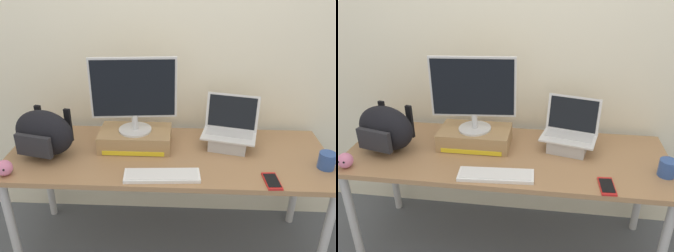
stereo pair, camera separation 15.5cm
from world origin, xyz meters
TOP-DOWN VIEW (x-y plane):
  - ground_plane at (0.00, 0.00)m, footprint 20.00×20.00m
  - back_wall at (0.00, 0.44)m, footprint 7.00×0.10m
  - desk at (0.00, 0.00)m, footprint 1.89×0.68m
  - toner_box_yellow at (-0.20, 0.08)m, footprint 0.43×0.25m
  - desktop_monitor at (-0.20, 0.08)m, footprint 0.50×0.20m
  - open_laptop at (0.37, 0.11)m, footprint 0.36×0.29m
  - external_keyboard at (-0.02, -0.25)m, footprint 0.41×0.15m
  - messenger_backpack at (-0.71, -0.04)m, footprint 0.39×0.28m
  - coffee_mug at (0.88, -0.11)m, footprint 0.13×0.09m
  - cell_phone at (0.55, -0.27)m, footprint 0.08×0.16m
  - plush_toy at (-0.86, -0.27)m, footprint 0.09×0.09m

SIDE VIEW (x-z plane):
  - ground_plane at x=0.00m, z-range 0.00..0.00m
  - desk at x=0.00m, z-range 0.29..1.01m
  - cell_phone at x=0.55m, z-range 0.72..0.73m
  - external_keyboard at x=-0.02m, z-range 0.72..0.74m
  - plush_toy at x=-0.86m, z-range 0.72..0.81m
  - coffee_mug at x=0.88m, z-range 0.72..0.81m
  - toner_box_yellow at x=-0.20m, z-range 0.72..0.83m
  - open_laptop at x=0.37m, z-range 0.63..0.94m
  - messenger_backpack at x=-0.71m, z-range 0.72..0.99m
  - desktop_monitor at x=-0.20m, z-range 0.84..1.29m
  - back_wall at x=0.00m, z-range 0.00..2.60m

